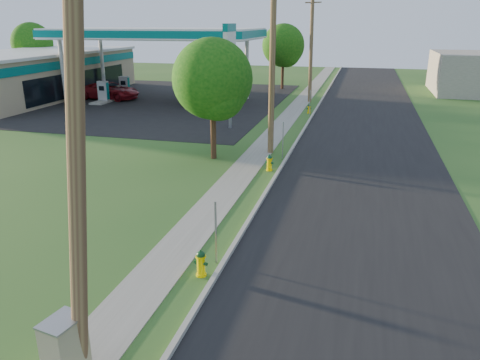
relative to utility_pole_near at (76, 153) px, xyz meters
name	(u,v)px	position (x,y,z in m)	size (l,w,h in m)	color
ground_plane	(149,350)	(0.60, 1.00, -4.80)	(140.00, 140.00, 0.00)	#285620
road	(362,207)	(5.10, 11.00, -4.79)	(8.00, 120.00, 0.02)	black
curb	(264,196)	(1.10, 11.00, -4.73)	(0.15, 120.00, 0.15)	#A09E92
sidewalk	(224,194)	(-0.65, 11.00, -4.79)	(1.50, 120.00, 0.03)	gray
forecourt	(139,100)	(-15.40, 33.00, -4.79)	(26.00, 28.00, 0.02)	black
utility_pole_near	(76,153)	(0.00, 0.00, 0.00)	(1.40, 0.32, 9.48)	brown
utility_pole_mid	(272,62)	(0.00, 18.00, 0.15)	(1.40, 0.32, 9.80)	brown
utility_pole_far	(311,47)	(0.00, 36.00, 0.00)	(1.40, 0.32, 9.50)	brown
sign_post_near	(216,233)	(0.85, 5.20, -3.80)	(0.05, 0.04, 2.00)	gray
sign_post_mid	(283,140)	(0.85, 17.00, -3.80)	(0.05, 0.04, 2.00)	gray
sign_post_far	(310,103)	(0.85, 29.20, -3.80)	(0.05, 0.04, 2.00)	gray
gas_canopy	(156,34)	(-13.40, 33.00, 1.09)	(18.18, 9.18, 6.40)	silver
fuel_pump_nw	(104,94)	(-17.90, 31.00, -4.08)	(1.20, 3.20, 1.90)	#A09E92
fuel_pump_ne	(198,98)	(-8.90, 31.00, -4.08)	(1.20, 3.20, 1.90)	#A09E92
fuel_pump_sw	(125,89)	(-17.90, 35.00, -4.08)	(1.20, 3.20, 1.90)	#A09E92
fuel_pump_se	(212,92)	(-8.90, 35.00, -4.08)	(1.20, 3.20, 1.90)	#A09E92
convenience_store	(35,74)	(-26.38, 33.00, -2.67)	(10.40, 22.40, 4.25)	tan
price_pylon	(230,46)	(-3.90, 23.50, 0.63)	(0.34, 2.04, 6.85)	gray
tree_verge	(214,82)	(-2.64, 16.08, -0.77)	(4.13, 4.13, 6.26)	#362217
tree_lot	(284,47)	(-3.74, 43.97, -0.43)	(4.48, 4.48, 6.79)	#362217
tree_back	(33,45)	(-32.01, 40.50, -0.36)	(4.56, 4.56, 6.91)	#362217
hydrant_near	(201,263)	(0.65, 4.37, -4.40)	(0.43, 0.38, 0.83)	#FFDE00
hydrant_mid	(269,163)	(0.58, 14.75, -4.40)	(0.42, 0.38, 0.82)	#FFD601
hydrant_far	(309,109)	(0.68, 30.39, -4.44)	(0.39, 0.35, 0.75)	#FACF01
utility_cabinet	(65,350)	(-0.63, -0.21, -4.10)	(0.77, 0.92, 1.41)	tan
car_red	(109,91)	(-18.32, 32.76, -4.01)	(2.63, 5.70, 1.59)	maroon
car_silver	(205,93)	(-9.22, 33.78, -3.98)	(1.94, 4.82, 1.64)	#A8ABAF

